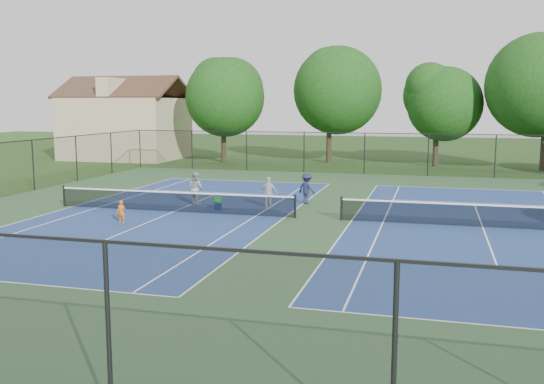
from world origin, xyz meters
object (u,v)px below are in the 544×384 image
(tree_back_a, at_px, (223,93))
(ball_crate, at_px, (218,207))
(bystander_b, at_px, (307,189))
(instructor, at_px, (196,188))
(child_player, at_px, (121,212))
(ball_hopper, at_px, (218,200))
(bystander_a, at_px, (269,193))
(tree_back_c, at_px, (438,99))
(tree_back_b, at_px, (330,86))
(clapboard_house, at_px, (126,125))

(tree_back_a, bearing_deg, ball_crate, -71.09)
(bystander_b, bearing_deg, instructor, 46.10)
(tree_back_a, height_order, child_player, tree_back_a)
(ball_crate, bearing_deg, child_player, -123.94)
(tree_back_a, relative_size, ball_hopper, 25.32)
(tree_back_a, height_order, bystander_a, tree_back_a)
(ball_crate, bearing_deg, tree_back_a, 108.91)
(tree_back_a, relative_size, ball_crate, 26.63)
(bystander_b, height_order, ball_crate, bystander_b)
(tree_back_c, relative_size, ball_hopper, 23.23)
(ball_crate, bearing_deg, bystander_b, 35.96)
(tree_back_b, height_order, ball_hopper, tree_back_b)
(instructor, bearing_deg, ball_hopper, 166.69)
(clapboard_house, bearing_deg, tree_back_c, 0.00)
(bystander_a, distance_m, ball_hopper, 2.55)
(tree_back_b, distance_m, tree_back_c, 9.12)
(child_player, height_order, instructor, instructor)
(tree_back_b, xyz_separation_m, bystander_a, (1.09, -23.72, -5.83))
(bystander_a, bearing_deg, ball_hopper, 29.01)
(child_player, height_order, ball_hopper, child_player)
(child_player, relative_size, bystander_b, 0.63)
(tree_back_c, relative_size, bystander_a, 5.46)
(bystander_a, height_order, ball_hopper, bystander_a)
(child_player, relative_size, ball_crate, 2.90)
(ball_hopper, bearing_deg, tree_back_c, 66.91)
(tree_back_a, height_order, ball_hopper, tree_back_a)
(child_player, xyz_separation_m, bystander_a, (5.13, 5.39, 0.27))
(bystander_b, bearing_deg, tree_back_c, -77.54)
(instructor, height_order, ball_hopper, instructor)
(bystander_a, xyz_separation_m, ball_hopper, (-2.27, -1.13, -0.31))
(bystander_a, bearing_deg, tree_back_c, -106.73)
(tree_back_a, height_order, bystander_b, tree_back_a)
(tree_back_b, distance_m, ball_crate, 25.71)
(clapboard_house, xyz_separation_m, ball_crate, (17.83, -23.86, -2.95))
(bystander_a, relative_size, ball_hopper, 4.25)
(instructor, xyz_separation_m, ball_crate, (1.62, -1.12, -0.70))
(instructor, bearing_deg, tree_back_a, -52.55)
(instructor, bearing_deg, bystander_a, -158.37)
(tree_back_a, xyz_separation_m, bystander_b, (11.66, -20.08, -5.24))
(tree_back_b, xyz_separation_m, bystander_b, (2.66, -22.08, -5.80))
(child_player, bearing_deg, instructor, 72.42)
(instructor, distance_m, bystander_b, 5.69)
(tree_back_a, relative_size, bystander_b, 5.76)
(bystander_a, height_order, ball_crate, bystander_a)
(ball_crate, bearing_deg, instructor, 145.19)
(tree_back_c, xyz_separation_m, bystander_b, (-6.34, -21.08, -4.69))
(tree_back_a, bearing_deg, bystander_b, -59.86)
(tree_back_a, bearing_deg, tree_back_b, 12.53)
(tree_back_b, relative_size, tree_back_c, 1.19)
(tree_back_b, height_order, tree_back_c, tree_back_b)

